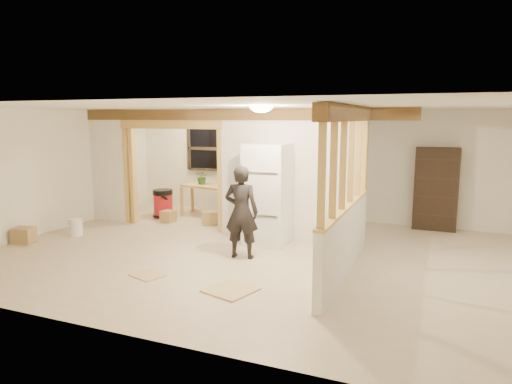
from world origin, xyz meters
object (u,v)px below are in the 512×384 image
at_px(refrigerator, 268,194).
at_px(woman, 241,212).
at_px(work_table, 207,200).
at_px(shop_vac, 163,203).
at_px(bookshelf, 436,189).

distance_m(refrigerator, woman, 1.03).
xyz_separation_m(work_table, shop_vac, (-0.89, -0.51, -0.04)).
bearing_deg(refrigerator, shop_vac, 158.99).
height_order(work_table, shop_vac, work_table).
relative_size(shop_vac, bookshelf, 0.38).
xyz_separation_m(refrigerator, work_table, (-2.20, 1.70, -0.56)).
distance_m(refrigerator, bookshelf, 3.65).
distance_m(refrigerator, work_table, 2.83).
bearing_deg(woman, shop_vac, -44.64).
bearing_deg(work_table, bookshelf, 18.41).
height_order(refrigerator, work_table, refrigerator).
height_order(woman, work_table, woman).
xyz_separation_m(refrigerator, woman, (-0.08, -1.01, -0.15)).
xyz_separation_m(shop_vac, bookshelf, (5.95, 1.08, 0.53)).
xyz_separation_m(woman, shop_vac, (-3.01, 2.20, -0.45)).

